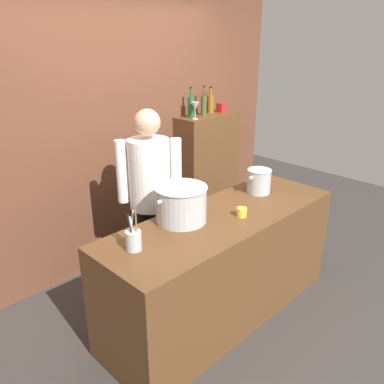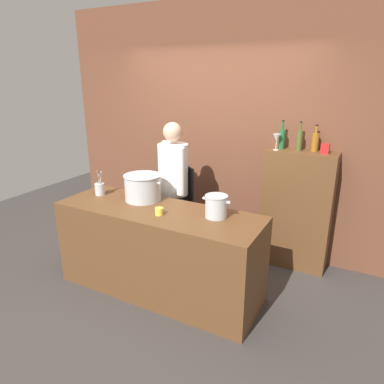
% 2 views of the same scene
% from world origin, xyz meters
% --- Properties ---
extents(ground_plane, '(8.00, 8.00, 0.00)m').
position_xyz_m(ground_plane, '(0.00, 0.00, 0.00)').
color(ground_plane, '#383330').
extents(brick_back_panel, '(4.40, 0.10, 3.00)m').
position_xyz_m(brick_back_panel, '(0.00, 1.40, 1.50)').
color(brick_back_panel, brown).
rests_on(brick_back_panel, ground_plane).
extents(prep_counter, '(2.09, 0.70, 0.90)m').
position_xyz_m(prep_counter, '(0.00, 0.00, 0.45)').
color(prep_counter, brown).
rests_on(prep_counter, ground_plane).
extents(bar_cabinet, '(0.76, 0.32, 1.36)m').
position_xyz_m(bar_cabinet, '(1.09, 1.19, 0.68)').
color(bar_cabinet, brown).
rests_on(bar_cabinet, ground_plane).
extents(chef, '(0.45, 0.42, 1.66)m').
position_xyz_m(chef, '(-0.20, 0.64, 0.96)').
color(chef, black).
rests_on(chef, ground_plane).
extents(stockpot_large, '(0.45, 0.39, 0.27)m').
position_xyz_m(stockpot_large, '(-0.29, 0.17, 1.03)').
color(stockpot_large, '#B7BABF').
rests_on(stockpot_large, prep_counter).
extents(stockpot_small, '(0.27, 0.21, 0.21)m').
position_xyz_m(stockpot_small, '(0.58, 0.10, 1.00)').
color(stockpot_small, '#B7BABF').
rests_on(stockpot_small, prep_counter).
extents(utensil_crock, '(0.10, 0.10, 0.29)m').
position_xyz_m(utensil_crock, '(-0.80, 0.07, 0.97)').
color(utensil_crock, '#B7BABF').
rests_on(utensil_crock, prep_counter).
extents(butter_jar, '(0.08, 0.08, 0.07)m').
position_xyz_m(butter_jar, '(0.09, -0.11, 0.93)').
color(butter_jar, yellow).
rests_on(butter_jar, prep_counter).
extents(wine_bottle_amber, '(0.08, 0.08, 0.28)m').
position_xyz_m(wine_bottle_amber, '(1.20, 1.25, 1.47)').
color(wine_bottle_amber, '#8C5919').
rests_on(wine_bottle_amber, bar_cabinet).
extents(wine_bottle_green, '(0.07, 0.07, 0.31)m').
position_xyz_m(wine_bottle_green, '(0.86, 1.22, 1.48)').
color(wine_bottle_green, '#1E592D').
rests_on(wine_bottle_green, bar_cabinet).
extents(wine_bottle_olive, '(0.06, 0.06, 0.31)m').
position_xyz_m(wine_bottle_olive, '(1.05, 1.21, 1.48)').
color(wine_bottle_olive, '#475123').
rests_on(wine_bottle_olive, bar_cabinet).
extents(wine_glass_short, '(0.08, 0.08, 0.18)m').
position_xyz_m(wine_glass_short, '(0.82, 1.12, 1.49)').
color(wine_glass_short, silver).
rests_on(wine_glass_short, bar_cabinet).
extents(spice_tin_red, '(0.08, 0.08, 0.10)m').
position_xyz_m(spice_tin_red, '(1.32, 1.20, 1.41)').
color(spice_tin_red, red).
rests_on(spice_tin_red, bar_cabinet).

